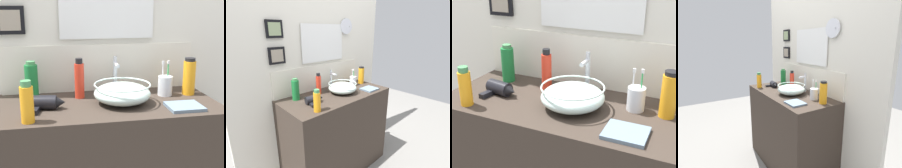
% 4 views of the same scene
% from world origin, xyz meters
% --- Properties ---
extents(ground_plane, '(6.00, 6.00, 0.00)m').
position_xyz_m(ground_plane, '(0.00, 0.00, 0.00)').
color(ground_plane, gray).
extents(vanity_counter, '(1.13, 0.52, 0.90)m').
position_xyz_m(vanity_counter, '(0.00, 0.00, 0.45)').
color(vanity_counter, '#382D26').
rests_on(vanity_counter, ground).
extents(back_panel, '(1.89, 0.10, 2.50)m').
position_xyz_m(back_panel, '(-0.00, 0.29, 1.25)').
color(back_panel, silver).
rests_on(back_panel, ground).
extents(glass_bowl_sink, '(0.29, 0.29, 0.10)m').
position_xyz_m(glass_bowl_sink, '(0.07, -0.01, 0.96)').
color(glass_bowl_sink, silver).
rests_on(glass_bowl_sink, vanity_counter).
extents(faucet, '(0.02, 0.09, 0.21)m').
position_xyz_m(faucet, '(0.07, 0.16, 1.02)').
color(faucet, silver).
rests_on(faucet, vanity_counter).
extents(hair_drier, '(0.17, 0.14, 0.07)m').
position_xyz_m(hair_drier, '(-0.31, -0.04, 0.94)').
color(hair_drier, black).
rests_on(hair_drier, vanity_counter).
extents(toothbrush_cup, '(0.08, 0.08, 0.19)m').
position_xyz_m(toothbrush_cup, '(0.34, 0.08, 0.96)').
color(toothbrush_cup, silver).
rests_on(toothbrush_cup, vanity_counter).
extents(spray_bottle, '(0.07, 0.07, 0.20)m').
position_xyz_m(spray_bottle, '(-0.38, 0.14, 1.00)').
color(spray_bottle, '#197233').
rests_on(spray_bottle, vanity_counter).
extents(lotion_bottle, '(0.05, 0.05, 0.22)m').
position_xyz_m(lotion_bottle, '(-0.13, 0.12, 1.01)').
color(lotion_bottle, red).
rests_on(lotion_bottle, vanity_counter).
extents(soap_dispenser, '(0.07, 0.07, 0.21)m').
position_xyz_m(soap_dispenser, '(0.47, 0.07, 1.00)').
color(soap_dispenser, orange).
rests_on(soap_dispenser, vanity_counter).
extents(shampoo_bottle, '(0.06, 0.06, 0.18)m').
position_xyz_m(shampoo_bottle, '(-0.38, -0.19, 0.99)').
color(shampoo_bottle, orange).
rests_on(shampoo_bottle, vanity_counter).
extents(hand_towel, '(0.17, 0.15, 0.02)m').
position_xyz_m(hand_towel, '(0.35, -0.15, 0.91)').
color(hand_towel, slate).
rests_on(hand_towel, vanity_counter).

